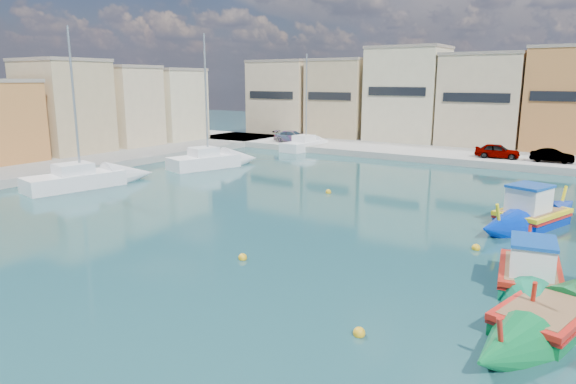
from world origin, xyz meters
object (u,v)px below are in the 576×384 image
Objects in this scene: yacht_north at (313,145)px; yacht_midnorth at (222,161)px; luzzu_blue_south at (545,320)px; luzzu_turquoise_cabin at (529,277)px; yacht_mid at (102,178)px; luzzu_blue_cabin at (532,217)px.

yacht_midnorth is at bearing -93.24° from yacht_north.
yacht_north is at bearing 130.17° from luzzu_blue_south.
yacht_midnorth reaches higher than yacht_north.
luzzu_turquoise_cabin is 29.90m from yacht_midnorth.
yacht_north is 0.92× the size of yacht_mid.
yacht_north reaches higher than luzzu_blue_cabin.
yacht_midnorth reaches higher than yacht_mid.
yacht_mid is (-28.22, 3.40, 0.10)m from luzzu_turquoise_cabin.
luzzu_blue_south is 41.02m from yacht_north.
luzzu_blue_south is 0.76× the size of yacht_midnorth.
luzzu_blue_south is at bearing -32.41° from yacht_midnorth.
luzzu_blue_cabin is (-1.21, 8.70, 0.05)m from luzzu_turquoise_cabin.
yacht_mid reaches higher than luzzu_blue_south.
luzzu_turquoise_cabin is 8.79m from luzzu_blue_cabin.
yacht_north is at bearing 83.84° from yacht_mid.
luzzu_blue_cabin is at bearing -38.67° from yacht_north.
luzzu_blue_south is at bearing -12.68° from yacht_mid.
yacht_mid is at bearing -168.89° from luzzu_blue_cabin.
luzzu_blue_south is 0.78× the size of yacht_mid.
luzzu_blue_cabin is at bearing 97.91° from luzzu_turquoise_cabin.
yacht_midnorth reaches higher than luzzu_blue_south.
yacht_mid reaches higher than luzzu_blue_cabin.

